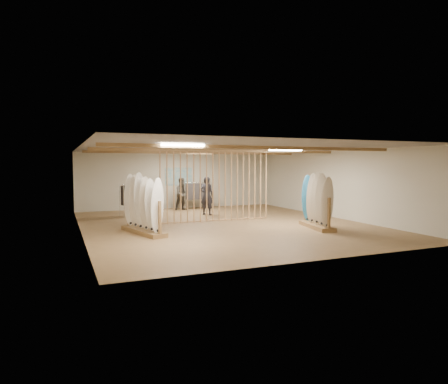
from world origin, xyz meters
name	(u,v)px	position (x,y,z in m)	size (l,w,h in m)	color
floor	(224,224)	(0.00, 0.00, 0.00)	(12.00, 12.00, 0.00)	#967248
ceiling	(224,148)	(0.00, 0.00, 2.80)	(12.00, 12.00, 0.00)	gray
wall_back	(179,180)	(0.00, 6.00, 1.40)	(12.00, 12.00, 0.00)	beige
wall_front	(324,200)	(0.00, -6.00, 1.40)	(12.00, 12.00, 0.00)	beige
wall_left	(80,190)	(-5.00, 0.00, 1.40)	(12.00, 12.00, 0.00)	beige
wall_right	(335,184)	(5.00, 0.00, 1.40)	(12.00, 12.00, 0.00)	beige
ceiling_slats	(224,151)	(0.00, 0.00, 2.72)	(9.50, 6.12, 0.10)	olive
light_panels	(224,150)	(0.00, 0.00, 2.74)	(1.20, 0.35, 0.06)	white
bamboo_partition	(216,186)	(0.00, 0.80, 1.40)	(4.45, 0.05, 2.78)	tan
poster	(179,177)	(0.00, 5.98, 1.60)	(1.40, 0.03, 0.90)	#369FBE
rack_left	(143,214)	(-3.16, -0.82, 0.64)	(1.10, 2.39, 1.88)	olive
rack_right	(317,210)	(2.64, -2.06, 0.65)	(0.90, 2.06, 1.90)	olive
clothing_rack_a	(136,195)	(-2.62, 3.43, 0.92)	(1.27, 0.73, 1.42)	silver
clothing_rack_b	(198,191)	(0.67, 4.98, 0.89)	(1.27, 0.46, 1.37)	silver
shopper_a	(207,193)	(0.38, 2.86, 0.95)	(0.70, 0.47, 1.91)	#27272F
shopper_b	(182,192)	(-0.11, 4.96, 0.89)	(0.86, 0.67, 1.78)	#322E26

